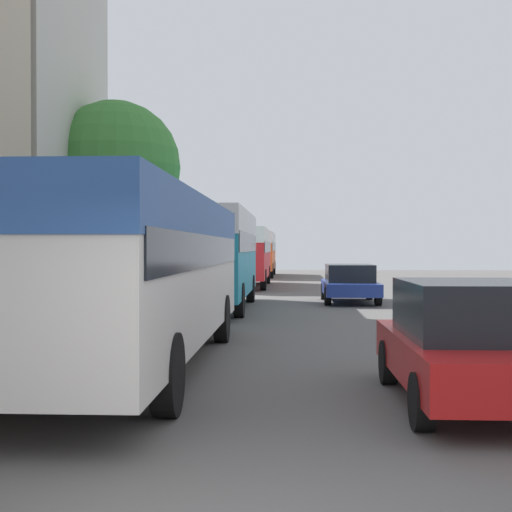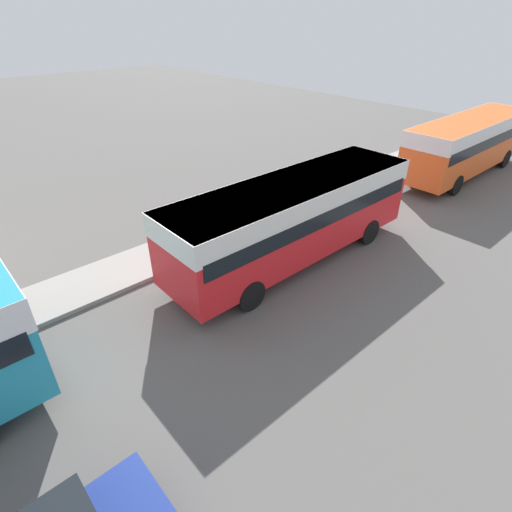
# 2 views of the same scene
# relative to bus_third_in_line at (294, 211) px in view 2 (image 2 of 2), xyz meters

# --- Properties ---
(bus_third_in_line) EXTENTS (2.65, 9.91, 2.97)m
(bus_third_in_line) POSITION_rel_bus_third_in_line_xyz_m (0.00, 0.00, 0.00)
(bus_third_in_line) COLOR red
(bus_third_in_line) RESTS_ON ground_plane
(bus_rear) EXTENTS (2.49, 9.96, 3.04)m
(bus_rear) POSITION_rel_bus_third_in_line_xyz_m (0.09, 13.44, 0.04)
(bus_rear) COLOR #EA5B23
(bus_rear) RESTS_ON ground_plane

